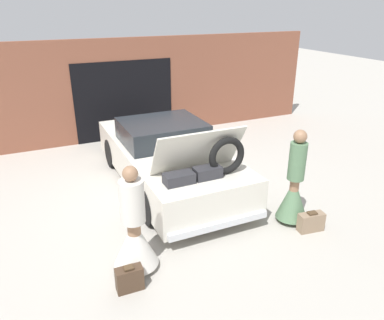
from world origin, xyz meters
TOP-DOWN VIEW (x-y plane):
  - ground_plane at (0.00, 0.00)m, footprint 40.00×40.00m
  - garage_wall_back at (0.00, 3.36)m, footprint 12.00×0.14m
  - car at (0.00, 0.00)m, footprint 1.96×4.70m
  - person_left at (-1.46, -2.46)m, footprint 0.66×0.66m
  - person_right at (1.46, -2.38)m, footprint 0.56×0.56m
  - suitcase_beside_left_person at (-1.68, -2.88)m, footprint 0.38×0.19m
  - suitcase_beside_right_person at (1.57, -2.77)m, footprint 0.47×0.24m

SIDE VIEW (x-z plane):
  - ground_plane at x=0.00m, z-range 0.00..0.00m
  - suitcase_beside_right_person at x=1.57m, z-range -0.01..0.35m
  - suitcase_beside_left_person at x=-1.68m, z-range -0.01..0.37m
  - person_left at x=-1.46m, z-range -0.24..1.41m
  - car at x=0.00m, z-range -0.24..1.47m
  - person_right at x=1.46m, z-range -0.24..1.49m
  - garage_wall_back at x=0.00m, z-range -0.01..2.79m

